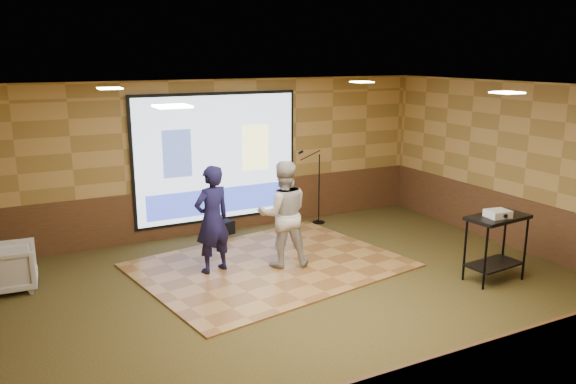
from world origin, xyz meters
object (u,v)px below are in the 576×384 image
banquet_chair (9,268)px  duffel_bag (222,228)px  projector_screen (217,159)px  player_right (283,214)px  mic_stand (317,200)px  av_table (496,234)px  player_left (212,219)px  projector (498,214)px  dance_floor (270,265)px

banquet_chair → duffel_bag: banquet_chair is taller
projector_screen → player_right: projector_screen is taller
mic_stand → banquet_chair: size_ratio=2.06×
projector_screen → banquet_chair: bearing=-161.4°
projector_screen → av_table: projector_screen is taller
projector_screen → banquet_chair: (-3.79, -1.28, -1.13)m
player_left → banquet_chair: (-2.95, 0.74, -0.55)m
player_right → duffel_bag: size_ratio=4.14×
projector_screen → projector: bearing=-56.2°
mic_stand → banquet_chair: (-5.81, -0.91, -0.15)m
player_right → duffel_bag: player_right is taller
projector_screen → projector: size_ratio=9.90×
projector_screen → dance_floor: 2.61m
projector → duffel_bag: (-2.91, 4.15, -0.97)m
projector → mic_stand: 4.12m
projector_screen → av_table: bearing=-55.3°
player_right → banquet_chair: player_right is taller
player_left → projector: (3.74, -2.32, 0.20)m
dance_floor → mic_stand: 2.68m
projector_screen → banquet_chair: size_ratio=4.34×
dance_floor → projector: bearing=-37.9°
player_right → player_left: bearing=2.9°
projector → banquet_chair: size_ratio=0.44×
dance_floor → player_right: player_right is taller
av_table → projector: (-0.07, -0.05, 0.35)m
player_left → duffel_bag: (0.83, 1.83, -0.77)m
projector_screen → projector: 5.23m
mic_stand → av_table: bearing=-55.6°
dance_floor → projector: (2.80, -2.18, 1.09)m
dance_floor → banquet_chair: (-3.89, 0.88, 0.33)m
mic_stand → player_right: bearing=-111.2°
player_right → mic_stand: player_right is taller
mic_stand → projector_screen: bearing=-169.3°
dance_floor → duffel_bag: duffel_bag is taller
player_left → player_right: (1.13, -0.27, 0.01)m
dance_floor → duffel_bag: size_ratio=9.76×
dance_floor → player_right: (0.19, -0.12, 0.90)m
player_right → av_table: player_right is taller
projector_screen → duffel_bag: bearing=-92.3°
banquet_chair → duffel_bag: 3.94m
dance_floor → duffel_bag: bearing=93.1°
duffel_bag → projector_screen: bearing=87.7°
banquet_chair → av_table: bearing=-110.4°
projector_screen → mic_stand: bearing=-10.2°
projector_screen → av_table: size_ratio=3.17×
dance_floor → projector: 3.71m
player_left → projector: 4.41m
dance_floor → mic_stand: size_ratio=2.64×
av_table → duffel_bag: av_table is taller
dance_floor → duffel_bag: 1.98m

